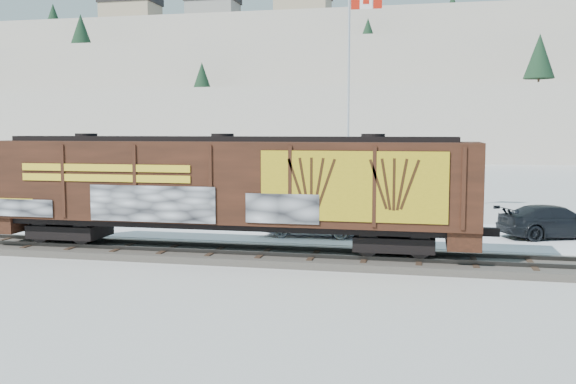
% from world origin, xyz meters
% --- Properties ---
extents(ground, '(500.00, 500.00, 0.00)m').
position_xyz_m(ground, '(0.00, 0.00, 0.00)').
color(ground, white).
rests_on(ground, ground).
extents(rail_track, '(50.00, 3.40, 0.43)m').
position_xyz_m(rail_track, '(0.00, 0.00, 0.15)').
color(rail_track, '#59544C').
rests_on(rail_track, ground).
extents(parking_strip, '(40.00, 8.00, 0.03)m').
position_xyz_m(parking_strip, '(0.00, 7.50, 0.01)').
color(parking_strip, white).
rests_on(parking_strip, ground).
extents(hillside, '(360.00, 110.00, 93.00)m').
position_xyz_m(hillside, '(-0.05, 139.79, 14.37)').
color(hillside, white).
rests_on(hillside, ground).
extents(hopper_railcar, '(19.82, 3.06, 4.44)m').
position_xyz_m(hopper_railcar, '(-3.73, -0.01, 2.92)').
color(hopper_railcar, black).
rests_on(hopper_railcar, rail_track).
extents(flagpole, '(2.30, 0.90, 13.11)m').
position_xyz_m(flagpole, '(-0.19, 12.73, 4.97)').
color(flagpole, silver).
rests_on(flagpole, ground).
extents(car_silver, '(4.82, 2.01, 1.63)m').
position_xyz_m(car_silver, '(-1.21, 5.70, 0.84)').
color(car_silver, '#AAACB1').
rests_on(car_silver, parking_strip).
extents(car_white, '(4.96, 3.10, 1.54)m').
position_xyz_m(car_white, '(0.28, 6.92, 0.80)').
color(car_white, silver).
rests_on(car_white, parking_strip).
extents(car_dark, '(5.75, 3.93, 1.55)m').
position_xyz_m(car_dark, '(10.16, 7.66, 0.80)').
color(car_dark, black).
rests_on(car_dark, parking_strip).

